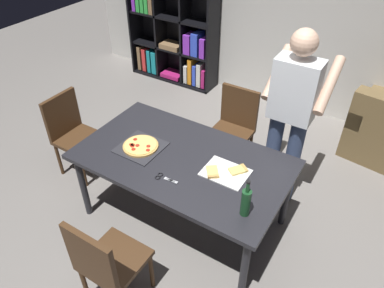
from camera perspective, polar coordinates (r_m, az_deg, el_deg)
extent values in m
plane|color=gray|center=(3.62, -1.28, -11.34)|extent=(12.00, 12.00, 0.00)
cube|color=silver|center=(4.94, 16.27, 20.66)|extent=(6.40, 0.10, 2.80)
cube|color=#232328|center=(3.11, -1.47, -2.46)|extent=(1.81, 1.04, 0.04)
cylinder|color=#232328|center=(3.55, -16.66, -6.34)|extent=(0.06, 0.06, 0.71)
cylinder|color=#232328|center=(2.87, 8.19, -18.79)|extent=(0.06, 0.06, 0.71)
cylinder|color=#232328|center=(4.01, -7.83, 0.91)|extent=(0.06, 0.06, 0.71)
cylinder|color=#232328|center=(3.42, 14.57, -7.86)|extent=(0.06, 0.06, 0.71)
cube|color=#472D19|center=(2.85, -11.98, -17.27)|extent=(0.42, 0.42, 0.04)
cube|color=#472D19|center=(2.59, -15.59, -16.86)|extent=(0.42, 0.04, 0.45)
cylinder|color=#472D19|center=(3.03, -6.37, -19.06)|extent=(0.04, 0.04, 0.41)
cylinder|color=#472D19|center=(3.19, -11.74, -15.93)|extent=(0.04, 0.04, 0.41)
cylinder|color=#472D19|center=(3.07, -16.44, -20.25)|extent=(0.04, 0.04, 0.41)
cube|color=#472D19|center=(3.93, 5.96, 1.55)|extent=(0.42, 0.42, 0.04)
cube|color=#472D19|center=(3.93, 7.45, 5.81)|extent=(0.42, 0.04, 0.45)
cylinder|color=#472D19|center=(4.00, 2.28, -1.54)|extent=(0.04, 0.04, 0.41)
cylinder|color=#472D19|center=(3.88, 6.90, -3.31)|extent=(0.04, 0.04, 0.41)
cylinder|color=#472D19|center=(4.25, 4.72, 1.07)|extent=(0.04, 0.04, 0.41)
cylinder|color=#472D19|center=(4.14, 9.11, -0.51)|extent=(0.04, 0.04, 0.41)
cube|color=#472D19|center=(4.01, -17.20, 0.72)|extent=(0.42, 0.42, 0.04)
cube|color=#472D19|center=(4.01, -19.71, 4.37)|extent=(0.04, 0.42, 0.45)
cylinder|color=#472D19|center=(3.95, -16.66, -4.06)|extent=(0.04, 0.04, 0.41)
cylinder|color=#472D19|center=(4.12, -13.15, -1.29)|extent=(0.04, 0.04, 0.41)
cylinder|color=#472D19|center=(4.18, -20.08, -2.24)|extent=(0.04, 0.04, 0.41)
cylinder|color=#472D19|center=(4.35, -16.63, 0.31)|extent=(0.04, 0.04, 0.41)
cube|color=brown|center=(4.70, 25.69, 5.33)|extent=(0.28, 0.86, 0.20)
cube|color=black|center=(5.97, -8.92, 20.11)|extent=(0.03, 0.35, 1.95)
cube|color=black|center=(5.22, 3.39, 17.94)|extent=(0.03, 0.35, 1.95)
cube|color=black|center=(5.94, -2.82, 10.38)|extent=(1.40, 0.35, 0.03)
cube|color=black|center=(5.69, -2.17, 19.65)|extent=(1.40, 0.03, 1.95)
cube|color=black|center=(5.73, -2.98, 14.72)|extent=(1.34, 0.29, 0.03)
cube|color=black|center=(5.57, -3.14, 19.20)|extent=(1.34, 0.29, 0.03)
cube|color=black|center=(5.69, -5.11, 19.53)|extent=(0.03, 0.29, 1.89)
cube|color=black|center=(5.45, -1.09, 18.83)|extent=(0.03, 0.29, 1.89)
cube|color=olive|center=(6.15, -7.69, 13.41)|extent=(0.06, 0.22, 0.39)
cube|color=red|center=(6.10, -6.95, 13.15)|extent=(0.07, 0.22, 0.37)
cube|color=teal|center=(6.05, -6.20, 12.97)|extent=(0.06, 0.22, 0.37)
cube|color=teal|center=(5.99, -5.44, 12.75)|extent=(0.08, 0.22, 0.36)
cube|color=#B21E66|center=(5.90, -2.95, 10.83)|extent=(0.34, 0.25, 0.06)
cube|color=silver|center=(5.70, -0.52, 11.12)|extent=(0.06, 0.22, 0.28)
cube|color=orange|center=(5.64, 0.16, 11.49)|extent=(0.07, 0.22, 0.40)
cube|color=blue|center=(5.62, 0.84, 10.92)|extent=(0.06, 0.22, 0.32)
cube|color=silver|center=(5.58, 1.53, 10.91)|extent=(0.07, 0.22, 0.36)
cube|color=#B21E66|center=(5.56, 2.22, 10.38)|extent=(0.06, 0.22, 0.28)
cube|color=olive|center=(5.70, -3.11, 15.12)|extent=(0.33, 0.25, 0.07)
cube|color=purple|center=(5.49, -0.31, 15.51)|extent=(0.11, 0.22, 0.29)
cube|color=blue|center=(5.42, 0.88, 15.45)|extent=(0.11, 0.22, 0.33)
cube|color=purple|center=(5.37, 2.10, 14.92)|extent=(0.08, 0.22, 0.28)
cube|color=green|center=(5.76, -7.25, 21.29)|extent=(0.06, 0.22, 0.29)
cube|color=green|center=(5.70, -6.62, 21.50)|extent=(0.06, 0.22, 0.35)
cube|color=olive|center=(5.66, -5.95, 21.43)|extent=(0.07, 0.22, 0.36)
cylinder|color=#38476B|center=(3.60, 15.32, -2.75)|extent=(0.14, 0.14, 0.95)
cylinder|color=#38476B|center=(3.64, 12.39, -1.70)|extent=(0.14, 0.14, 0.95)
cube|color=white|center=(3.20, 15.82, 8.14)|extent=(0.38, 0.22, 0.55)
sphere|color=#E0B293|center=(3.03, 17.17, 14.95)|extent=(0.22, 0.22, 0.22)
cylinder|color=#E0B293|center=(3.31, 20.69, 8.60)|extent=(0.09, 0.50, 0.39)
cylinder|color=#E0B293|center=(3.40, 13.23, 10.89)|extent=(0.09, 0.50, 0.39)
cube|color=#2D2D33|center=(3.23, -8.02, -0.51)|extent=(0.37, 0.37, 0.01)
cylinder|color=tan|center=(3.22, -8.04, -0.31)|extent=(0.31, 0.31, 0.02)
cylinder|color=#EACC6B|center=(3.21, -8.05, -0.14)|extent=(0.28, 0.28, 0.01)
cylinder|color=#B22819|center=(3.20, -9.31, -0.33)|extent=(0.04, 0.04, 0.00)
cylinder|color=#B22819|center=(3.18, -6.84, -0.34)|extent=(0.04, 0.04, 0.00)
cylinder|color=#B22819|center=(3.22, -9.25, -0.12)|extent=(0.04, 0.04, 0.00)
cylinder|color=#B22819|center=(3.20, -8.54, -0.22)|extent=(0.04, 0.04, 0.00)
cylinder|color=#B22819|center=(3.17, -9.14, -0.81)|extent=(0.04, 0.04, 0.00)
cylinder|color=#B22819|center=(3.28, -8.87, 0.73)|extent=(0.04, 0.04, 0.00)
cylinder|color=#B22819|center=(3.22, -9.50, -0.08)|extent=(0.04, 0.04, 0.00)
cylinder|color=#B22819|center=(3.14, -6.91, -0.95)|extent=(0.04, 0.04, 0.00)
cube|color=white|center=(2.96, 5.27, -4.48)|extent=(0.36, 0.28, 0.01)
cube|color=#EACC6B|center=(2.93, 3.22, -4.35)|extent=(0.16, 0.17, 0.02)
cube|color=tan|center=(2.89, 3.37, -5.12)|extent=(0.09, 0.07, 0.02)
cube|color=#EACC6B|center=(2.97, 7.19, -4.06)|extent=(0.16, 0.17, 0.02)
cube|color=tan|center=(2.99, 8.21, -3.74)|extent=(0.09, 0.07, 0.02)
cylinder|color=#194723|center=(2.59, 8.40, -9.08)|extent=(0.07, 0.07, 0.22)
cylinder|color=#194723|center=(2.48, 8.71, -6.70)|extent=(0.03, 0.03, 0.08)
cylinder|color=black|center=(2.45, 8.82, -5.90)|extent=(0.03, 0.03, 0.02)
cube|color=silver|center=(2.88, -3.32, -5.71)|extent=(0.12, 0.03, 0.01)
cube|color=silver|center=(2.88, -3.32, -5.71)|extent=(0.12, 0.02, 0.01)
torus|color=black|center=(2.94, -4.97, -4.76)|extent=(0.05, 0.05, 0.01)
torus|color=black|center=(2.91, -5.39, -5.23)|extent=(0.05, 0.05, 0.01)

